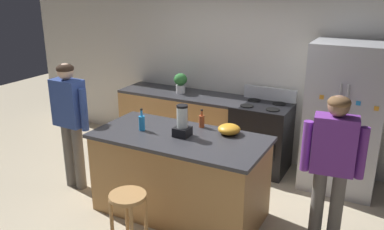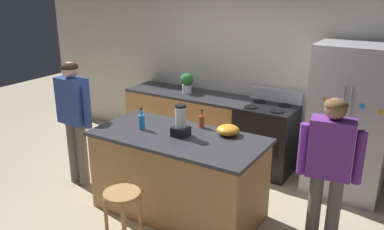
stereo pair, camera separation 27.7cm
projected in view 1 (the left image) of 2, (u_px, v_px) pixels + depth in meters
The scene contains 14 objects.
ground_plane at pixel (180, 211), 4.69m from camera, with size 14.00×14.00×0.00m, color beige.
back_wall at pixel (244, 68), 5.90m from camera, with size 8.00×0.10×2.70m, color silver.
kitchen_island at pixel (180, 175), 4.54m from camera, with size 1.93×0.94×0.96m.
back_counter_run at pixel (184, 123), 6.19m from camera, with size 2.00×0.64×0.96m.
refrigerator at pixel (344, 118), 4.98m from camera, with size 0.90×0.73×1.88m.
stove_range at pixel (261, 137), 5.61m from camera, with size 0.76×0.65×1.14m.
person_by_island_left at pixel (70, 115), 4.96m from camera, with size 0.59×0.24×1.64m.
person_by_sink_right at pixel (332, 159), 3.82m from camera, with size 0.60×0.27×1.58m.
bar_stool at pixel (128, 207), 3.85m from camera, with size 0.36×0.36×0.64m.
potted_plant at pixel (181, 82), 6.01m from camera, with size 0.20×0.20×0.30m.
blender_appliance at pixel (182, 123), 4.33m from camera, with size 0.17×0.17×0.35m.
bottle_cooking_sauce at pixel (202, 121), 4.62m from camera, with size 0.06×0.06×0.22m.
bottle_soda at pixel (142, 122), 4.52m from camera, with size 0.07×0.07×0.26m.
mixing_bowl at pixel (229, 129), 4.42m from camera, with size 0.25×0.25×0.11m, color orange.
Camera 1 is at (2.02, -3.55, 2.57)m, focal length 37.44 mm.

